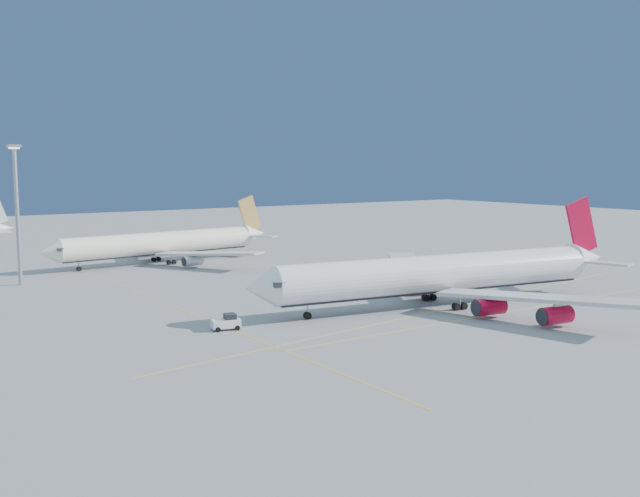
{
  "coord_description": "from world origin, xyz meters",
  "views": [
    {
      "loc": [
        -84.97,
        -86.41,
        22.71
      ],
      "look_at": [
        -8.97,
        22.91,
        7.0
      ],
      "focal_mm": 40.0,
      "sensor_mm": 36.0,
      "label": 1
    }
  ],
  "objects": [
    {
      "name": "airliner_virgin",
      "position": [
        -2.91,
        -4.47,
        5.15
      ],
      "size": [
        69.05,
        61.44,
        17.07
      ],
      "rotation": [
        0.0,
        0.0,
        -0.15
      ],
      "color": "white",
      "rests_on": "ground"
    },
    {
      "name": "ground",
      "position": [
        0.0,
        0.0,
        0.0
      ],
      "size": [
        500.0,
        500.0,
        0.0
      ],
      "primitive_type": "plane",
      "color": "slate",
      "rests_on": "ground"
    },
    {
      "name": "airliner_etihad",
      "position": [
        -20.78,
        69.21,
        4.57
      ],
      "size": [
        57.6,
        52.94,
        15.03
      ],
      "rotation": [
        0.0,
        0.0,
        0.1
      ],
      "color": "#EEE6CB",
      "rests_on": "ground"
    },
    {
      "name": "taxiway_lines",
      "position": [
        -14.71,
        6.34,
        0.01
      ],
      "size": [
        118.86,
        140.0,
        0.02
      ],
      "color": "#DABE0C",
      "rests_on": "ground"
    },
    {
      "name": "light_mast",
      "position": [
        -55.53,
        55.5,
        15.59
      ],
      "size": [
        2.28,
        2.28,
        26.42
      ],
      "color": "gray",
      "rests_on": "ground"
    },
    {
      "name": "pushback_tug",
      "position": [
        -40.43,
        0.29,
        1.02
      ],
      "size": [
        4.25,
        3.11,
        2.2
      ],
      "rotation": [
        0.0,
        0.0,
        -0.23
      ],
      "color": "white",
      "rests_on": "ground"
    }
  ]
}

